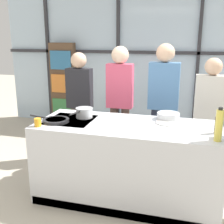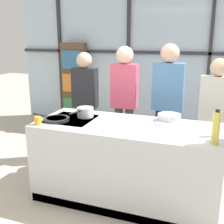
% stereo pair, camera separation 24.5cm
% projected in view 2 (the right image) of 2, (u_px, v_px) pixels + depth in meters
% --- Properties ---
extents(ground_plane, '(18.00, 18.00, 0.00)m').
position_uv_depth(ground_plane, '(125.00, 197.00, 3.33)').
color(ground_plane, '#BCB29E').
extents(back_window_wall, '(6.40, 0.10, 2.80)m').
position_uv_depth(back_window_wall, '(167.00, 60.00, 5.38)').
color(back_window_wall, silver).
rests_on(back_window_wall, ground_plane).
extents(bookshelf, '(0.54, 0.19, 1.71)m').
position_uv_depth(bookshelf, '(74.00, 84.00, 5.98)').
color(bookshelf, brown).
rests_on(bookshelf, ground_plane).
extents(demo_island, '(2.04, 0.85, 0.90)m').
position_uv_depth(demo_island, '(126.00, 162.00, 3.21)').
color(demo_island, silver).
rests_on(demo_island, ground_plane).
extents(spectator_far_left, '(0.37, 0.23, 1.62)m').
position_uv_depth(spectator_far_left, '(85.00, 98.00, 4.19)').
color(spectator_far_left, '#47382D').
rests_on(spectator_far_left, ground_plane).
extents(spectator_center_left, '(0.37, 0.24, 1.72)m').
position_uv_depth(spectator_center_left, '(124.00, 97.00, 3.97)').
color(spectator_center_left, '#47382D').
rests_on(spectator_center_left, ground_plane).
extents(spectator_center_right, '(0.41, 0.25, 1.76)m').
position_uv_depth(spectator_center_right, '(168.00, 100.00, 3.77)').
color(spectator_center_right, '#232838').
rests_on(spectator_center_right, ground_plane).
extents(spectator_far_right, '(0.40, 0.22, 1.58)m').
position_uv_depth(spectator_far_right, '(215.00, 112.00, 3.60)').
color(spectator_far_right, '#232838').
rests_on(spectator_far_right, ground_plane).
extents(frying_pan, '(0.53, 0.30, 0.04)m').
position_uv_depth(frying_pan, '(56.00, 119.00, 3.24)').
color(frying_pan, '#232326').
rests_on(frying_pan, demo_island).
extents(saucepan, '(0.20, 0.37, 0.12)m').
position_uv_depth(saucepan, '(85.00, 112.00, 3.37)').
color(saucepan, silver).
rests_on(saucepan, demo_island).
extents(white_plate, '(0.24, 0.24, 0.01)m').
position_uv_depth(white_plate, '(166.00, 124.00, 3.09)').
color(white_plate, white).
rests_on(white_plate, demo_island).
extents(mixing_bowl, '(0.26, 0.26, 0.08)m').
position_uv_depth(mixing_bowl, '(169.00, 117.00, 3.23)').
color(mixing_bowl, silver).
rests_on(mixing_bowl, demo_island).
extents(oil_bottle, '(0.07, 0.07, 0.32)m').
position_uv_depth(oil_bottle, '(216.00, 128.00, 2.50)').
color(oil_bottle, '#E0CC4C').
rests_on(oil_bottle, demo_island).
extents(pepper_grinder, '(0.05, 0.05, 0.20)m').
position_uv_depth(pepper_grinder, '(216.00, 127.00, 2.71)').
color(pepper_grinder, '#332319').
rests_on(pepper_grinder, demo_island).
extents(juice_glass_near, '(0.07, 0.07, 0.09)m').
position_uv_depth(juice_glass_near, '(38.00, 121.00, 3.08)').
color(juice_glass_near, orange).
rests_on(juice_glass_near, demo_island).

